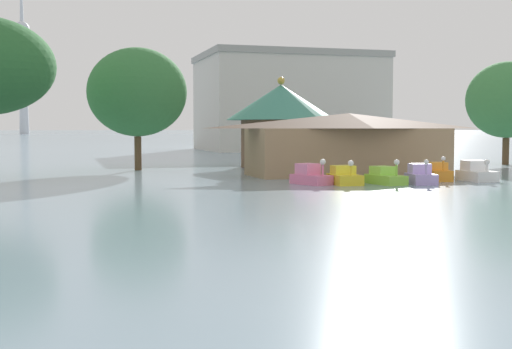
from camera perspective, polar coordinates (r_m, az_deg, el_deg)
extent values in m
cube|color=pink|center=(43.09, 4.72, -0.43)|extent=(2.21, 3.08, 0.61)
cube|color=pink|center=(43.30, 4.42, 0.47)|extent=(1.50, 1.57, 0.71)
cylinder|color=pink|center=(42.20, 5.71, 0.36)|extent=(0.14, 0.14, 0.68)
sphere|color=white|center=(42.17, 5.71, 1.07)|extent=(0.37, 0.37, 0.37)
cube|color=yellow|center=(43.10, 7.56, -0.42)|extent=(1.76, 2.68, 0.65)
cube|color=yellow|center=(43.36, 7.42, 0.40)|extent=(1.44, 1.24, 0.55)
cylinder|color=yellow|center=(42.09, 8.07, 0.31)|extent=(0.14, 0.14, 0.59)
sphere|color=white|center=(42.06, 8.08, 0.96)|extent=(0.37, 0.37, 0.37)
cube|color=#8CCC3F|center=(43.78, 10.98, -0.42)|extent=(1.85, 3.03, 0.60)
cube|color=#A0E24F|center=(44.03, 10.72, 0.35)|extent=(1.41, 1.45, 0.54)
cylinder|color=#8CCC3F|center=(42.81, 11.88, 0.34)|extent=(0.14, 0.14, 0.70)
sphere|color=white|center=(42.78, 11.89, 1.04)|extent=(0.35, 0.35, 0.35)
cube|color=#B299D8|center=(44.45, 13.86, -0.36)|extent=(1.89, 2.57, 0.67)
cube|color=#C8ADF0|center=(44.68, 13.75, 0.51)|extent=(1.44, 1.27, 0.64)
cylinder|color=#B299D8|center=(43.53, 14.28, 0.41)|extent=(0.14, 0.14, 0.65)
sphere|color=white|center=(43.50, 14.30, 1.04)|extent=(0.31, 0.31, 0.31)
cube|color=orange|center=(47.40, 15.32, -0.07)|extent=(1.90, 2.61, 0.74)
cube|color=gold|center=(47.64, 15.23, 0.71)|extent=(1.37, 1.32, 0.53)
cylinder|color=orange|center=(46.46, 15.65, 0.72)|extent=(0.14, 0.14, 0.69)
sphere|color=white|center=(46.44, 15.66, 1.32)|extent=(0.29, 0.29, 0.29)
cube|color=white|center=(48.05, 18.29, -0.11)|extent=(1.72, 2.66, 0.69)
cube|color=white|center=(48.27, 18.08, 0.74)|extent=(1.45, 1.21, 0.70)
cylinder|color=white|center=(47.15, 19.04, 0.50)|extent=(0.14, 0.14, 0.46)
sphere|color=white|center=(47.13, 19.05, 1.00)|extent=(0.38, 0.38, 0.38)
cube|color=#9E7F5B|center=(51.83, 7.86, 1.94)|extent=(15.06, 5.41, 3.57)
pyramid|color=brown|center=(51.80, 7.89, 4.55)|extent=(16.26, 6.23, 1.16)
cylinder|color=brown|center=(62.18, 2.13, 2.66)|extent=(7.42, 7.42, 4.33)
cone|color=#387F6B|center=(62.21, 2.14, 6.16)|extent=(10.17, 10.17, 3.26)
sphere|color=#B7993D|center=(62.31, 2.15, 7.98)|extent=(0.70, 0.70, 0.70)
cylinder|color=brown|center=(57.97, -10.01, 1.79)|extent=(0.59, 0.59, 2.88)
ellipsoid|color=#337038|center=(58.01, -10.08, 6.92)|extent=(8.41, 8.41, 7.50)
cylinder|color=brown|center=(70.49, 20.48, 1.87)|extent=(0.65, 0.65, 2.62)
ellipsoid|color=#3D7F42|center=(70.51, 20.58, 5.97)|extent=(7.90, 7.90, 7.47)
cube|color=beige|center=(110.96, 2.73, 5.90)|extent=(27.80, 19.90, 14.60)
cube|color=#999993|center=(111.49, 2.75, 9.91)|extent=(28.35, 20.30, 1.00)
cone|color=silver|center=(396.76, -19.28, 10.67)|extent=(5.26, 5.26, 102.31)
sphere|color=silver|center=(397.64, -19.30, 11.65)|extent=(7.87, 7.87, 7.87)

